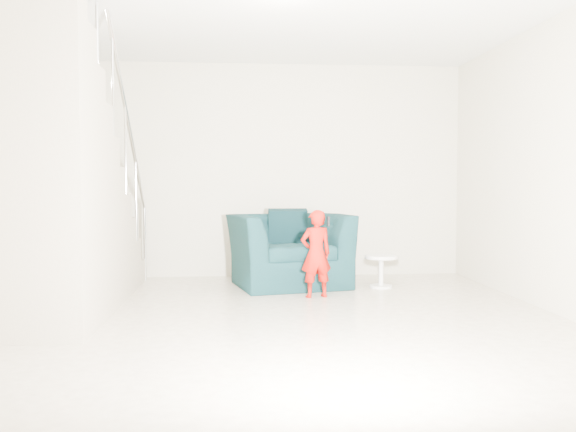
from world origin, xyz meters
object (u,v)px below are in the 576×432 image
object	(u,v)px
armchair	(289,250)
side_table	(381,266)
staircase	(54,210)
toddler	(316,254)

from	to	relation	value
armchair	side_table	xyz separation A→B (m)	(1.03, -0.24, -0.16)
side_table	staircase	size ratio (longest dim) A/B	0.10
armchair	toddler	xyz separation A→B (m)	(0.22, -0.76, 0.04)
toddler	side_table	xyz separation A→B (m)	(0.81, 0.52, -0.21)
toddler	armchair	bearing A→B (deg)	-87.50
staircase	toddler	bearing A→B (deg)	15.22
armchair	toddler	distance (m)	0.80
armchair	side_table	world-z (taller)	armchair
armchair	staircase	distance (m)	2.70
staircase	side_table	bearing A→B (deg)	20.04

